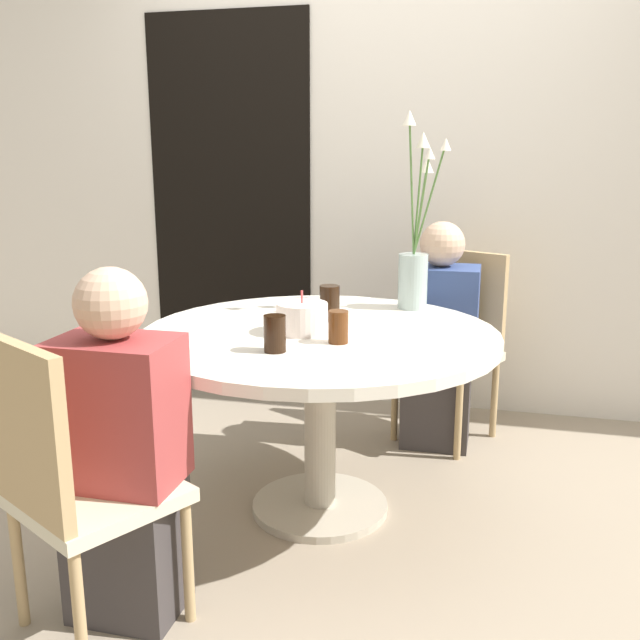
{
  "coord_description": "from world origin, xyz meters",
  "views": [
    {
      "loc": [
        0.61,
        -2.42,
        1.34
      ],
      "look_at": [
        0.0,
        0.0,
        0.75
      ],
      "focal_mm": 40.0,
      "sensor_mm": 36.0,
      "label": 1
    }
  ],
  "objects": [
    {
      "name": "ground_plane",
      "position": [
        0.0,
        0.0,
        0.0
      ],
      "size": [
        16.0,
        16.0,
        0.0
      ],
      "primitive_type": "plane",
      "color": "gray"
    },
    {
      "name": "person_boy",
      "position": [
        0.37,
        0.75,
        0.49
      ],
      "size": [
        0.34,
        0.24,
        1.04
      ],
      "color": "#383333",
      "rests_on": "ground_plane"
    },
    {
      "name": "drink_glass_2",
      "position": [
        0.1,
        -0.14,
        0.76
      ],
      "size": [
        0.07,
        0.07,
        0.11
      ],
      "color": "#51280F",
      "rests_on": "dining_table"
    },
    {
      "name": "drink_glass_1",
      "position": [
        -0.08,
        -0.3,
        0.77
      ],
      "size": [
        0.07,
        0.07,
        0.12
      ],
      "color": "black",
      "rests_on": "dining_table"
    },
    {
      "name": "dining_table",
      "position": [
        0.0,
        0.0,
        0.59
      ],
      "size": [
        1.29,
        1.29,
        0.71
      ],
      "color": "silver",
      "rests_on": "ground_plane"
    },
    {
      "name": "doorway_panel",
      "position": [
        -0.82,
        1.26,
        1.02
      ],
      "size": [
        0.9,
        0.01,
        2.05
      ],
      "color": "black",
      "rests_on": "ground_plane"
    },
    {
      "name": "flower_vase",
      "position": [
        0.28,
        0.45,
        0.93
      ],
      "size": [
        0.2,
        0.33,
        0.78
      ],
      "color": "#9EB2AD",
      "rests_on": "dining_table"
    },
    {
      "name": "birthday_cake",
      "position": [
        -0.05,
        -0.04,
        0.76
      ],
      "size": [
        0.18,
        0.18,
        0.15
      ],
      "color": "white",
      "rests_on": "dining_table"
    },
    {
      "name": "drink_glass_0",
      "position": [
        -0.01,
        0.17,
        0.78
      ],
      "size": [
        0.08,
        0.08,
        0.13
      ],
      "color": "black",
      "rests_on": "dining_table"
    },
    {
      "name": "side_plate",
      "position": [
        -0.08,
        0.33,
        0.71
      ],
      "size": [
        0.17,
        0.17,
        0.01
      ],
      "color": "white",
      "rests_on": "dining_table"
    },
    {
      "name": "wall_back",
      "position": [
        0.0,
        1.3,
        1.3
      ],
      "size": [
        8.0,
        0.05,
        2.6
      ],
      "color": "silver",
      "rests_on": "ground_plane"
    },
    {
      "name": "chair_far_back",
      "position": [
        -0.48,
        -0.87,
        0.49
      ],
      "size": [
        0.54,
        0.54,
        0.88
      ],
      "rotation": [
        0.0,
        0.0,
        2.64
      ],
      "color": "beige",
      "rests_on": "ground_plane"
    },
    {
      "name": "chair_near_front",
      "position": [
        0.44,
        0.89,
        0.49
      ],
      "size": [
        0.54,
        0.54,
        0.88
      ],
      "rotation": [
        0.0,
        0.0,
        -0.46
      ],
      "color": "beige",
      "rests_on": "ground_plane"
    },
    {
      "name": "person_guest",
      "position": [
        -0.4,
        -0.73,
        0.49
      ],
      "size": [
        0.34,
        0.24,
        1.04
      ],
      "color": "#383333",
      "rests_on": "ground_plane"
    }
  ]
}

